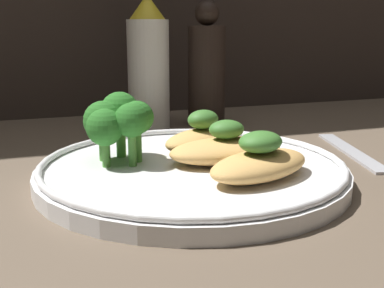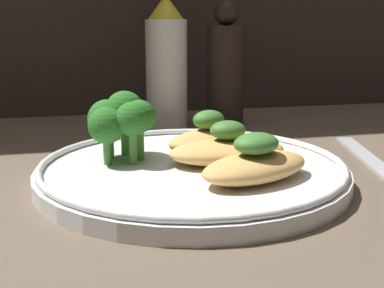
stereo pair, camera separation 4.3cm
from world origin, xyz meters
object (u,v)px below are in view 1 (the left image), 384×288
Objects in this scene: sauce_bottle at (148,66)px; pepper_grinder at (207,71)px; broccoli_bunch at (117,120)px; plate at (192,170)px.

sauce_bottle is 1.04× the size of pepper_grinder.
sauce_bottle is at bearing 67.93° from broccoli_bunch.
pepper_grinder reaches higher than plate.
sauce_bottle reaches higher than broccoli_bunch.
plate is at bearing -95.07° from sauce_bottle.
plate is 26.52cm from pepper_grinder.
pepper_grinder is (10.38, 23.47, 6.68)cm from plate.
pepper_grinder is (8.30, 0.00, -0.81)cm from sauce_bottle.
broccoli_bunch is at bearing -129.41° from pepper_grinder.
pepper_grinder is at bearing 66.14° from plate.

